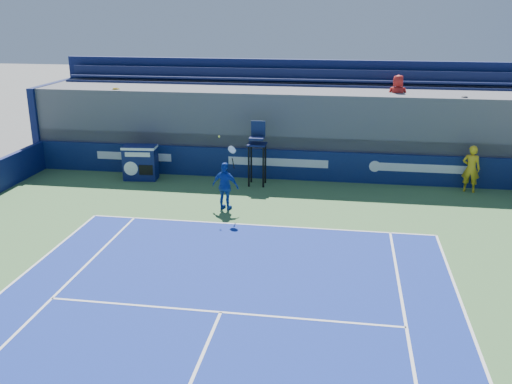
% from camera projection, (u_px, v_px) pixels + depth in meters
% --- Properties ---
extents(ball_person, '(0.74, 0.59, 1.78)m').
position_uv_depth(ball_person, '(471.00, 169.00, 21.12)').
color(ball_person, yellow).
rests_on(ball_person, apron).
extents(back_hoarding, '(20.40, 0.21, 1.20)m').
position_uv_depth(back_hoarding, '(278.00, 165.00, 22.81)').
color(back_hoarding, '#0D1D4E').
rests_on(back_hoarding, ground).
extents(match_clock, '(1.38, 0.83, 1.40)m').
position_uv_depth(match_clock, '(140.00, 162.00, 22.69)').
color(match_clock, '#0F194F').
rests_on(match_clock, ground).
extents(umpire_chair, '(0.70, 0.70, 2.48)m').
position_uv_depth(umpire_chair, '(257.00, 147.00, 21.78)').
color(umpire_chair, black).
rests_on(umpire_chair, ground).
extents(tennis_player, '(1.04, 0.65, 2.57)m').
position_uv_depth(tennis_player, '(225.00, 186.00, 19.28)').
color(tennis_player, '#1338A0').
rests_on(tennis_player, apron).
extents(stadium_seating, '(21.00, 4.05, 4.40)m').
position_uv_depth(stadium_seating, '(284.00, 124.00, 24.35)').
color(stadium_seating, '#525257').
rests_on(stadium_seating, ground).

